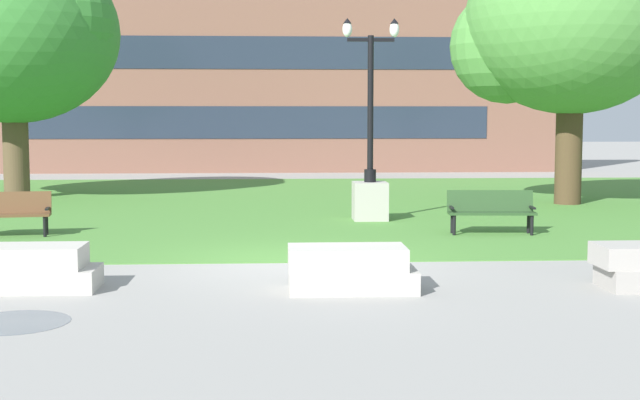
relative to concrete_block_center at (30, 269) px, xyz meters
name	(u,v)px	position (x,y,z in m)	size (l,w,h in m)	color
ground_plane	(295,263)	(3.83, 2.13, -0.31)	(140.00, 140.00, 0.00)	gray
grass_lawn	(285,204)	(3.83, 12.13, -0.30)	(40.00, 20.00, 0.02)	#4C8438
concrete_block_center	(30,269)	(0.00, 0.00, 0.00)	(1.85, 0.90, 0.64)	#B2ADA3
concrete_block_left	(350,270)	(4.54, -0.33, 0.00)	(1.81, 0.90, 0.64)	#B2ADA3
puddle	(13,322)	(0.33, -2.03, -0.30)	(1.36, 1.36, 0.01)	#47515B
park_bench_near_left	(491,209)	(8.03, 5.54, 0.23)	(1.83, 0.66, 0.90)	#284723
park_bench_near_right	(5,211)	(-2.00, 5.70, 0.23)	(1.86, 0.77, 0.90)	brown
lamp_post_right	(370,179)	(5.77, 8.15, 0.68)	(1.32, 0.80, 4.72)	#ADA89E
tree_far_right	(569,26)	(11.67, 11.73, 4.65)	(6.21, 5.91, 7.53)	#4C3823
tree_near_left	(10,36)	(-4.26, 14.38, 4.54)	(6.58, 6.27, 7.57)	brown
building_facade_distant	(249,69)	(2.48, 26.62, 4.23)	(27.88, 1.03, 9.08)	brown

